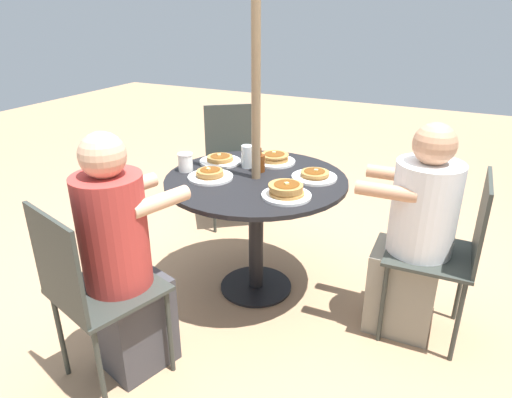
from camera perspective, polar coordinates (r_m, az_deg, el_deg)
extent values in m
plane|color=tan|center=(2.95, 0.00, -10.92)|extent=(12.00, 12.00, 0.00)
cylinder|color=black|center=(2.94, 0.00, -10.80)|extent=(0.45, 0.45, 0.01)
cylinder|color=black|center=(2.76, 0.00, -4.78)|extent=(0.09, 0.09, 0.72)
cylinder|color=black|center=(2.61, 0.00, 2.42)|extent=(1.04, 1.04, 0.02)
cylinder|color=#846B4C|center=(2.48, 0.00, 12.81)|extent=(0.05, 0.05, 2.41)
cylinder|color=#333833|center=(2.50, 15.54, -12.48)|extent=(0.02, 0.02, 0.47)
cylinder|color=#333833|center=(2.80, 16.83, -8.41)|extent=(0.02, 0.02, 0.47)
cylinder|color=#333833|center=(2.49, 23.89, -13.89)|extent=(0.02, 0.02, 0.47)
cylinder|color=#333833|center=(2.79, 24.18, -9.65)|extent=(0.02, 0.02, 0.47)
cube|color=#333833|center=(2.51, 20.89, -6.41)|extent=(0.44, 0.44, 0.02)
cube|color=#333833|center=(2.42, 26.37, -2.55)|extent=(0.40, 0.03, 0.43)
cube|color=gray|center=(2.64, 17.76, -10.60)|extent=(0.32, 0.35, 0.47)
cylinder|color=white|center=(2.41, 20.28, -1.27)|extent=(0.32, 0.32, 0.49)
sphere|color=tan|center=(2.30, 21.45, 6.41)|extent=(0.20, 0.20, 0.20)
cylinder|color=tan|center=(2.26, 15.95, 0.91)|extent=(0.08, 0.29, 0.07)
cylinder|color=tan|center=(2.50, 16.95, 2.99)|extent=(0.08, 0.29, 0.07)
cylinder|color=#333833|center=(3.55, 0.51, -0.29)|extent=(0.02, 0.02, 0.47)
cylinder|color=#333833|center=(3.51, -5.26, -0.72)|extent=(0.02, 0.02, 0.47)
cylinder|color=#333833|center=(3.88, -0.49, 1.81)|extent=(0.02, 0.02, 0.47)
cylinder|color=#333833|center=(3.84, -5.78, 1.44)|extent=(0.02, 0.02, 0.47)
cube|color=#333833|center=(3.60, -2.83, 4.18)|extent=(0.59, 0.59, 0.02)
cube|color=#333833|center=(3.73, -3.33, 8.45)|extent=(0.25, 0.33, 0.43)
cylinder|color=#333833|center=(2.52, -15.81, -12.11)|extent=(0.02, 0.02, 0.47)
cylinder|color=#333833|center=(2.28, -10.73, -15.95)|extent=(0.02, 0.02, 0.47)
cylinder|color=#333833|center=(2.40, -23.24, -15.30)|extent=(0.02, 0.02, 0.47)
cylinder|color=#333833|center=(2.14, -18.83, -19.93)|extent=(0.02, 0.02, 0.47)
cube|color=#333833|center=(2.19, -17.93, -10.72)|extent=(0.52, 0.52, 0.02)
cube|color=#333833|center=(2.00, -23.71, -7.46)|extent=(0.13, 0.39, 0.43)
cube|color=#3D3D42|center=(2.37, -14.94, -14.67)|extent=(0.38, 0.36, 0.47)
cylinder|color=#B73833|center=(2.08, -17.40, -4.15)|extent=(0.30, 0.30, 0.54)
sphere|color=#DBA884|center=(1.95, -18.65, 5.21)|extent=(0.20, 0.20, 0.20)
cylinder|color=#DBA884|center=(2.20, -15.63, 1.41)|extent=(0.29, 0.15, 0.07)
cylinder|color=#DBA884|center=(2.01, -11.88, -0.32)|extent=(0.29, 0.15, 0.07)
cylinder|color=white|center=(2.85, 2.34, 4.71)|extent=(0.26, 0.26, 0.01)
cylinder|color=#AD7A3D|center=(2.85, 2.37, 4.96)|extent=(0.17, 0.17, 0.01)
cylinder|color=#AD7A3D|center=(2.85, 2.37, 5.12)|extent=(0.16, 0.16, 0.01)
cylinder|color=#AD7A3D|center=(2.85, 2.37, 5.36)|extent=(0.16, 0.16, 0.01)
cylinder|color=#AD7A3D|center=(2.84, 2.34, 5.53)|extent=(0.18, 0.18, 0.01)
ellipsoid|color=brown|center=(2.84, 2.36, 5.66)|extent=(0.13, 0.12, 0.00)
cube|color=#F4E084|center=(2.85, 2.26, 5.86)|extent=(0.02, 0.02, 0.01)
cylinder|color=white|center=(2.61, -5.71, 2.74)|extent=(0.26, 0.26, 0.01)
cylinder|color=#AD7A3D|center=(2.61, -5.70, 3.05)|extent=(0.15, 0.15, 0.01)
cylinder|color=#AD7A3D|center=(2.60, -5.80, 3.27)|extent=(0.16, 0.16, 0.01)
cylinder|color=#AD7A3D|center=(2.59, -5.77, 3.47)|extent=(0.15, 0.15, 0.01)
ellipsoid|color=brown|center=(2.59, -5.75, 3.68)|extent=(0.12, 0.11, 0.00)
cube|color=#F4E084|center=(2.59, -6.00, 3.79)|extent=(0.02, 0.02, 0.01)
cylinder|color=white|center=(2.35, 3.82, 0.43)|extent=(0.26, 0.26, 0.01)
cylinder|color=#AD7A3D|center=(2.35, 3.87, 0.77)|extent=(0.18, 0.18, 0.01)
cylinder|color=#AD7A3D|center=(2.34, 3.86, 1.07)|extent=(0.17, 0.17, 0.01)
cylinder|color=#AD7A3D|center=(2.33, 3.77, 1.34)|extent=(0.17, 0.17, 0.01)
cylinder|color=#AD7A3D|center=(2.33, 3.73, 1.67)|extent=(0.18, 0.18, 0.01)
ellipsoid|color=brown|center=(2.32, 3.86, 1.88)|extent=(0.14, 0.13, 0.00)
cube|color=#F4E084|center=(2.32, 3.86, 1.97)|extent=(0.03, 0.03, 0.01)
cylinder|color=white|center=(2.86, -4.48, 4.69)|extent=(0.26, 0.26, 0.01)
cylinder|color=#AD7A3D|center=(2.86, -4.51, 4.99)|extent=(0.17, 0.17, 0.01)
cylinder|color=#AD7A3D|center=(2.85, -4.52, 5.21)|extent=(0.16, 0.16, 0.01)
ellipsoid|color=brown|center=(2.85, -4.50, 5.39)|extent=(0.13, 0.12, 0.00)
cube|color=#F4E084|center=(2.85, -4.62, 5.55)|extent=(0.03, 0.03, 0.01)
cylinder|color=white|center=(2.61, 7.29, 2.71)|extent=(0.26, 0.26, 0.01)
cylinder|color=#AD7A3D|center=(2.61, 7.39, 3.04)|extent=(0.16, 0.16, 0.01)
cylinder|color=#AD7A3D|center=(2.60, 7.40, 3.27)|extent=(0.16, 0.16, 0.01)
ellipsoid|color=brown|center=(2.60, 7.33, 3.48)|extent=(0.13, 0.12, 0.00)
cube|color=#F4E084|center=(2.60, 7.52, 3.61)|extent=(0.02, 0.02, 0.01)
cylinder|color=#602D0F|center=(2.69, 0.37, 4.49)|extent=(0.07, 0.07, 0.10)
cylinder|color=#602D0F|center=(2.67, 0.38, 5.95)|extent=(0.03, 0.03, 0.04)
torus|color=#602D0F|center=(2.66, 0.07, 4.60)|extent=(0.05, 0.01, 0.05)
cylinder|color=white|center=(2.73, -8.81, 4.49)|extent=(0.08, 0.08, 0.10)
cylinder|color=white|center=(2.71, -8.88, 5.55)|extent=(0.09, 0.09, 0.01)
cylinder|color=silver|center=(2.75, -1.09, 5.33)|extent=(0.07, 0.07, 0.13)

